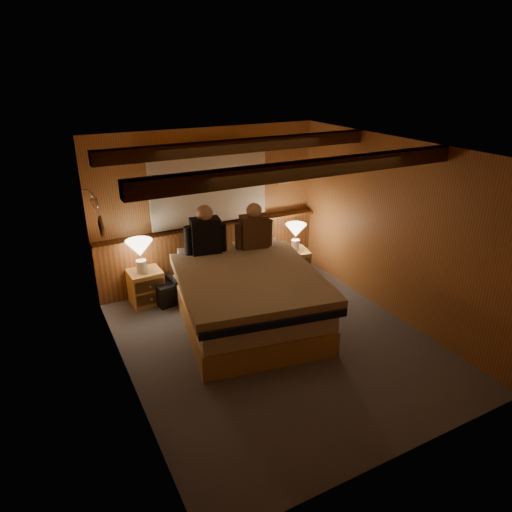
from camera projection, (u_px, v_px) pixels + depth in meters
floor at (275, 341)px, 5.77m from camera, size 4.20×4.20×0.00m
ceiling at (279, 150)px, 4.83m from camera, size 4.20×4.20×0.00m
wall_back at (209, 207)px, 7.02m from camera, size 3.60×0.00×3.60m
wall_left at (120, 286)px, 4.54m from camera, size 0.00×4.20×4.20m
wall_right at (394, 230)px, 6.07m from camera, size 0.00×4.20×4.20m
wall_front at (410, 345)px, 3.59m from camera, size 3.60×0.00×3.60m
wainscot at (212, 252)px, 7.24m from camera, size 3.60×0.23×0.94m
curtain_window at (210, 188)px, 6.83m from camera, size 2.18×0.09×1.11m
ceiling_beams at (272, 156)px, 4.99m from camera, size 3.60×1.65×0.16m
coat_rail at (95, 201)px, 5.67m from camera, size 0.05×0.55×0.24m
framed_print at (285, 176)px, 7.44m from camera, size 0.30×0.04×0.25m
bed at (247, 297)px, 6.03m from camera, size 2.07×2.51×0.77m
nightstand_left at (146, 287)px, 6.62m from camera, size 0.47×0.43×0.50m
nightstand_right at (293, 265)px, 7.33m from camera, size 0.53×0.49×0.51m
lamp_left at (140, 250)px, 6.36m from camera, size 0.37×0.37×0.49m
lamp_right at (296, 232)px, 7.15m from camera, size 0.33×0.33×0.43m
person_left at (205, 233)px, 6.37m from camera, size 0.59×0.30×0.73m
person_right at (254, 229)px, 6.56m from camera, size 0.57×0.29×0.70m
duffel_bag at (173, 291)px, 6.69m from camera, size 0.58×0.40×0.39m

